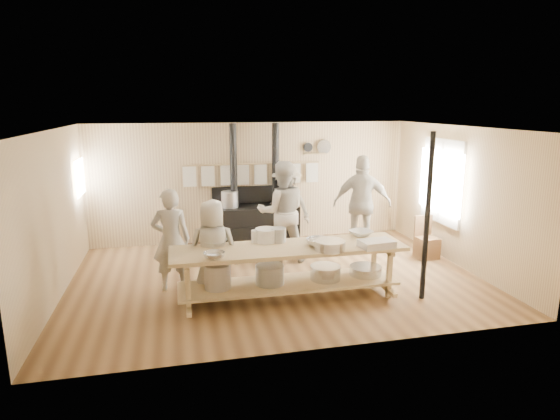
{
  "coord_description": "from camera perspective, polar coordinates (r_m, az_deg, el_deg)",
  "views": [
    {
      "loc": [
        -1.64,
        -7.57,
        2.99
      ],
      "look_at": [
        0.11,
        0.2,
        1.18
      ],
      "focal_mm": 30.0,
      "sensor_mm": 36.0,
      "label": 1
    }
  ],
  "objects": [
    {
      "name": "window_right",
      "position": [
        9.75,
        19.14,
        3.32
      ],
      "size": [
        0.09,
        1.5,
        1.65
      ],
      "color": "beige",
      "rests_on": "ground"
    },
    {
      "name": "towel_rail",
      "position": [
        10.2,
        -3.32,
        4.7
      ],
      "size": [
        3.0,
        0.04,
        0.47
      ],
      "color": "tan",
      "rests_on": "ground"
    },
    {
      "name": "back_wall_shelf",
      "position": [
        10.52,
        4.58,
        7.4
      ],
      "size": [
        0.63,
        0.14,
        0.32
      ],
      "color": "tan",
      "rests_on": "ground"
    },
    {
      "name": "bucket_galv",
      "position": [
        7.4,
        -0.21,
        -3.06
      ],
      "size": [
        0.3,
        0.3,
        0.22
      ],
      "primitive_type": "cylinder",
      "rotation": [
        0.0,
        0.0,
        -0.25
      ],
      "color": "gray",
      "rests_on": "prep_table"
    },
    {
      "name": "support_post",
      "position": [
        7.42,
        17.51,
        -0.93
      ],
      "size": [
        0.08,
        0.08,
        2.6
      ],
      "primitive_type": "cylinder",
      "color": "black",
      "rests_on": "ground"
    },
    {
      "name": "cook_right",
      "position": [
        9.7,
        9.98,
        0.76
      ],
      "size": [
        1.26,
        0.83,
        1.99
      ],
      "primitive_type": "imported",
      "rotation": [
        0.0,
        0.0,
        2.82
      ],
      "color": "#B1AA9D",
      "rests_on": "ground"
    },
    {
      "name": "bowl_steel_b",
      "position": [
        7.24,
        4.69,
        -3.92
      ],
      "size": [
        0.45,
        0.45,
        0.12
      ],
      "primitive_type": "imported",
      "rotation": [
        0.0,
        0.0,
        3.37
      ],
      "color": "silver",
      "rests_on": "prep_table"
    },
    {
      "name": "bowl_white_a",
      "position": [
        7.32,
        -7.88,
        -3.94
      ],
      "size": [
        0.44,
        0.44,
        0.09
      ],
      "primitive_type": "imported",
      "rotation": [
        0.0,
        0.0,
        -0.32
      ],
      "color": "white",
      "rests_on": "prep_table"
    },
    {
      "name": "bowl_white_b",
      "position": [
        7.88,
        9.85,
        -2.78
      ],
      "size": [
        0.46,
        0.46,
        0.09
      ],
      "primitive_type": "imported",
      "rotation": [
        0.0,
        0.0,
        1.9
      ],
      "color": "white",
      "rests_on": "prep_table"
    },
    {
      "name": "cook_by_window",
      "position": [
        10.01,
        0.79,
        0.61
      ],
      "size": [
        1.27,
        1.24,
        1.74
      ],
      "primitive_type": "imported",
      "rotation": [
        0.0,
        0.0,
        -0.74
      ],
      "color": "#B1AA9D",
      "rests_on": "ground"
    },
    {
      "name": "cook_left",
      "position": [
        8.91,
        0.24,
        -0.22
      ],
      "size": [
        1.01,
        0.81,
        1.95
      ],
      "primitive_type": "imported",
      "rotation": [
        0.0,
        0.0,
        3.06
      ],
      "color": "#B1AA9D",
      "rests_on": "ground"
    },
    {
      "name": "mixing_bowl_large",
      "position": [
        7.05,
        6.09,
        -4.29
      ],
      "size": [
        0.5,
        0.5,
        0.15
      ],
      "primitive_type": "cylinder",
      "rotation": [
        0.0,
        0.0,
        0.07
      ],
      "color": "silver",
      "rests_on": "prep_table"
    },
    {
      "name": "pitcher",
      "position": [
        7.38,
        -3.03,
        -3.23
      ],
      "size": [
        0.16,
        0.16,
        0.2
      ],
      "primitive_type": "cylinder",
      "rotation": [
        0.0,
        0.0,
        -0.3
      ],
      "color": "white",
      "rests_on": "prep_table"
    },
    {
      "name": "cook_far_left",
      "position": [
        7.75,
        -13.14,
        -3.58
      ],
      "size": [
        0.63,
        0.43,
        1.69
      ],
      "primitive_type": "imported",
      "rotation": [
        0.0,
        0.0,
        3.1
      ],
      "color": "#B1AA9D",
      "rests_on": "ground"
    },
    {
      "name": "bowl_steel_a",
      "position": [
        6.69,
        -8.02,
        -5.51
      ],
      "size": [
        0.43,
        0.43,
        0.1
      ],
      "primitive_type": "imported",
      "rotation": [
        0.0,
        0.0,
        0.86
      ],
      "color": "silver",
      "rests_on": "prep_table"
    },
    {
      "name": "cook_center",
      "position": [
        7.36,
        -8.15,
        -4.74
      ],
      "size": [
        0.83,
        0.61,
        1.57
      ],
      "primitive_type": "imported",
      "rotation": [
        0.0,
        0.0,
        2.98
      ],
      "color": "#B1AA9D",
      "rests_on": "ground"
    },
    {
      "name": "ground",
      "position": [
        8.3,
        -0.44,
        -8.29
      ],
      "size": [
        7.0,
        7.0,
        0.0
      ],
      "primitive_type": "plane",
      "color": "brown",
      "rests_on": "ground"
    },
    {
      "name": "left_opening",
      "position": [
        9.84,
        -23.2,
        3.67
      ],
      "size": [
        0.0,
        0.9,
        0.9
      ],
      "color": "white",
      "rests_on": "ground"
    },
    {
      "name": "roasting_pan",
      "position": [
        7.29,
        11.69,
        -4.05
      ],
      "size": [
        0.54,
        0.39,
        0.11
      ],
      "primitive_type": "cube",
      "rotation": [
        0.0,
        0.0,
        0.1
      ],
      "color": "#B2B2B7",
      "rests_on": "prep_table"
    },
    {
      "name": "stove",
      "position": [
        10.13,
        -3.02,
        -1.3
      ],
      "size": [
        1.9,
        0.75,
        2.6
      ],
      "color": "black",
      "rests_on": "ground"
    },
    {
      "name": "chair",
      "position": [
        9.74,
        17.42,
        -4.15
      ],
      "size": [
        0.41,
        0.41,
        0.83
      ],
      "rotation": [
        0.0,
        0.0,
        0.06
      ],
      "color": "brown",
      "rests_on": "ground"
    },
    {
      "name": "prep_table",
      "position": [
        7.29,
        0.99,
        -6.96
      ],
      "size": [
        3.6,
        0.9,
        0.85
      ],
      "color": "tan",
      "rests_on": "ground"
    },
    {
      "name": "deep_bowl_enamel",
      "position": [
        7.41,
        -1.7,
        -3.09
      ],
      "size": [
        0.43,
        0.43,
        0.22
      ],
      "primitive_type": "cylinder",
      "rotation": [
        0.0,
        0.0,
        -0.32
      ],
      "color": "white",
      "rests_on": "prep_table"
    },
    {
      "name": "room_shell",
      "position": [
        7.86,
        -0.46,
        2.82
      ],
      "size": [
        7.0,
        7.0,
        7.0
      ],
      "color": "tan",
      "rests_on": "ground"
    }
  ]
}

